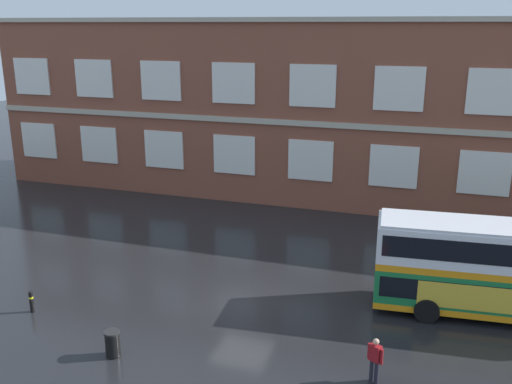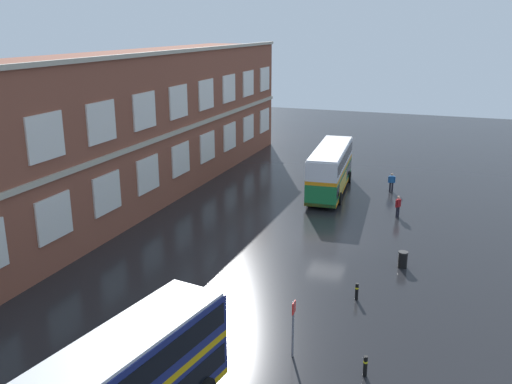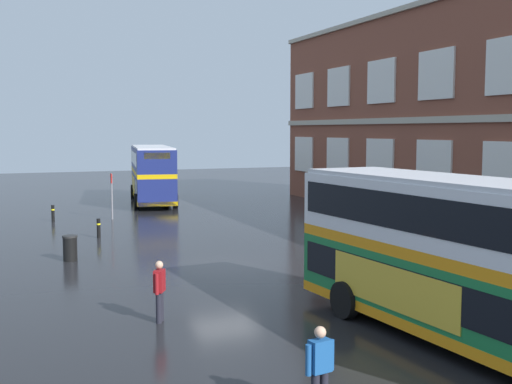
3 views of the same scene
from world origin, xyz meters
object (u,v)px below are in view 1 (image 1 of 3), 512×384
(second_passenger, at_px, (375,359))
(safety_bollard_west, at_px, (32,302))
(double_decker_middle, at_px, (511,270))
(station_litter_bin, at_px, (113,344))

(second_passenger, xyz_separation_m, safety_bollard_west, (-14.64, 0.46, -0.44))
(double_decker_middle, height_order, safety_bollard_west, double_decker_middle)
(safety_bollard_west, bearing_deg, double_decker_middle, 17.15)
(station_litter_bin, bearing_deg, safety_bollard_west, 160.15)
(double_decker_middle, bearing_deg, second_passenger, -126.36)
(double_decker_middle, xyz_separation_m, second_passenger, (-4.74, -6.44, -1.22))
(second_passenger, relative_size, station_litter_bin, 1.65)
(second_passenger, bearing_deg, station_litter_bin, -171.55)
(double_decker_middle, distance_m, safety_bollard_west, 20.34)
(double_decker_middle, height_order, second_passenger, double_decker_middle)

